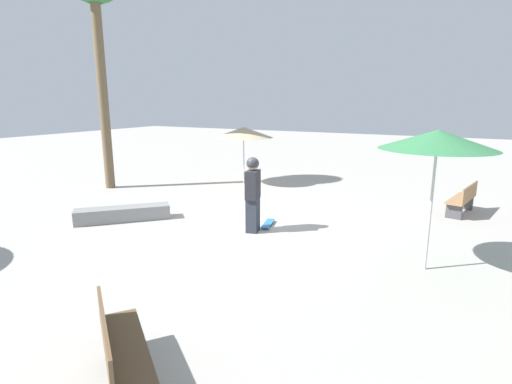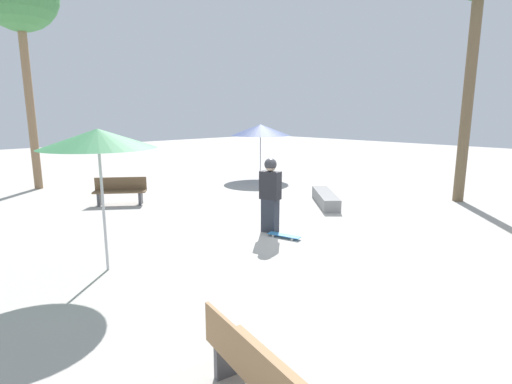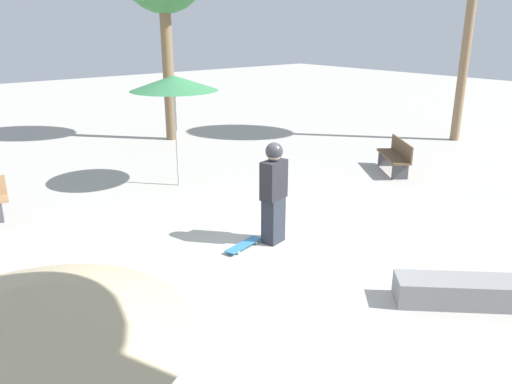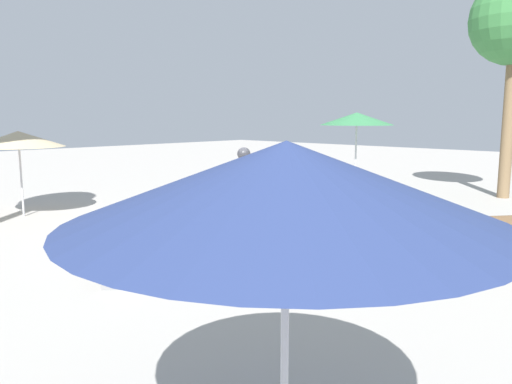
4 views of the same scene
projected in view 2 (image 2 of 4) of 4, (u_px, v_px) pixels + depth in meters
ground_plane at (284, 230)px, 9.90m from camera, size 60.00×60.00×0.00m
skater_main at (270, 193)px, 9.60m from camera, size 0.53×0.37×1.81m
skateboard at (284, 235)px, 9.29m from camera, size 0.82×0.38×0.07m
concrete_ledge at (325, 198)px, 12.69m from camera, size 2.07×2.02×0.37m
bench_near at (120, 191)px, 12.61m from camera, size 1.32×1.54×0.85m
bench_far at (257, 372)px, 3.84m from camera, size 1.66×0.76×0.85m
shade_umbrella_green at (98, 139)px, 6.95m from camera, size 2.00×2.00×2.60m
shade_umbrella_navy at (260, 130)px, 17.54m from camera, size 2.61×2.61×2.36m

